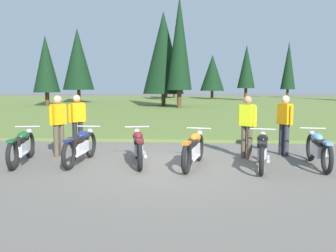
# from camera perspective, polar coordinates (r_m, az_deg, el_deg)

# --- Properties ---
(ground_plane) EXTENTS (140.00, 140.00, 0.00)m
(ground_plane) POSITION_cam_1_polar(r_m,az_deg,el_deg) (8.56, -0.24, -6.47)
(ground_plane) COLOR #605B54
(grass_moorland) EXTENTS (80.00, 44.00, 0.10)m
(grass_moorland) POSITION_cam_1_polar(r_m,az_deg,el_deg) (33.81, 2.50, 3.52)
(grass_moorland) COLOR #5B7033
(grass_moorland) RESTS_ON ground
(forest_treeline) EXTENTS (35.18, 26.19, 9.01)m
(forest_treeline) POSITION_cam_1_polar(r_m,az_deg,el_deg) (39.60, 4.82, 10.13)
(forest_treeline) COLOR #47331E
(forest_treeline) RESTS_ON ground
(motorcycle_british_green) EXTENTS (0.68, 2.09, 0.88)m
(motorcycle_british_green) POSITION_cam_1_polar(r_m,az_deg,el_deg) (9.43, -22.79, -3.06)
(motorcycle_british_green) COLOR black
(motorcycle_british_green) RESTS_ON ground
(motorcycle_navy) EXTENTS (0.62, 2.10, 0.88)m
(motorcycle_navy) POSITION_cam_1_polar(r_m,az_deg,el_deg) (9.02, -14.09, -3.15)
(motorcycle_navy) COLOR black
(motorcycle_navy) RESTS_ON ground
(motorcycle_maroon) EXTENTS (0.70, 2.08, 0.88)m
(motorcycle_maroon) POSITION_cam_1_polar(r_m,az_deg,el_deg) (8.67, -4.87, -3.37)
(motorcycle_maroon) COLOR black
(motorcycle_maroon) RESTS_ON ground
(motorcycle_orange) EXTENTS (0.73, 2.07, 0.88)m
(motorcycle_orange) POSITION_cam_1_polar(r_m,az_deg,el_deg) (8.38, 4.22, -3.72)
(motorcycle_orange) COLOR black
(motorcycle_orange) RESTS_ON ground
(motorcycle_black) EXTENTS (0.70, 2.07, 0.88)m
(motorcycle_black) POSITION_cam_1_polar(r_m,az_deg,el_deg) (8.49, 15.14, -3.80)
(motorcycle_black) COLOR black
(motorcycle_black) RESTS_ON ground
(motorcycle_sky_blue) EXTENTS (0.62, 2.10, 0.88)m
(motorcycle_sky_blue) POSITION_cam_1_polar(r_m,az_deg,el_deg) (9.09, 23.37, -3.43)
(motorcycle_sky_blue) COLOR black
(motorcycle_sky_blue) RESTS_ON ground
(rider_checking_bike) EXTENTS (0.43, 0.41, 1.67)m
(rider_checking_bike) POSITION_cam_1_polar(r_m,az_deg,el_deg) (10.55, -14.60, 1.04)
(rider_checking_bike) COLOR black
(rider_checking_bike) RESTS_ON ground
(rider_in_hivis_vest) EXTENTS (0.38, 0.48, 1.67)m
(rider_in_hivis_vest) POSITION_cam_1_polar(r_m,az_deg,el_deg) (10.13, 18.51, 0.68)
(rider_in_hivis_vest) COLOR #2D2D38
(rider_in_hivis_vest) RESTS_ON ground
(rider_with_back_turned) EXTENTS (0.38, 0.47, 1.67)m
(rider_with_back_turned) POSITION_cam_1_polar(r_m,az_deg,el_deg) (9.98, -17.48, 0.64)
(rider_with_back_turned) COLOR #4C4233
(rider_with_back_turned) RESTS_ON ground
(rider_near_row_end) EXTENTS (0.43, 0.41, 1.67)m
(rider_near_row_end) POSITION_cam_1_polar(r_m,az_deg,el_deg) (9.45, 12.80, 0.45)
(rider_near_row_end) COLOR #4C4233
(rider_near_row_end) RESTS_ON ground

